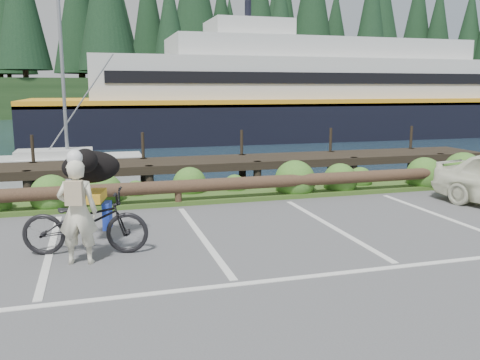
% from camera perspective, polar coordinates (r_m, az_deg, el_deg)
% --- Properties ---
extents(ground, '(72.00, 72.00, 0.00)m').
position_cam_1_polar(ground, '(7.53, -1.19, -10.58)').
color(ground, '#4D4D4F').
extents(harbor_backdrop, '(170.00, 160.00, 30.00)m').
position_cam_1_polar(harbor_backdrop, '(85.39, -14.73, 8.13)').
color(harbor_backdrop, '#172A38').
rests_on(harbor_backdrop, ground).
extents(vegetation_strip, '(34.00, 1.60, 0.10)m').
position_cam_1_polar(vegetation_strip, '(12.51, -7.44, -1.95)').
color(vegetation_strip, '#3D5B21').
rests_on(vegetation_strip, ground).
extents(log_rail, '(32.00, 0.30, 0.60)m').
position_cam_1_polar(log_rail, '(11.85, -6.92, -2.88)').
color(log_rail, '#443021').
rests_on(log_rail, ground).
extents(bicycle, '(2.12, 1.09, 1.06)m').
position_cam_1_polar(bicycle, '(8.66, -16.97, -4.56)').
color(bicycle, black).
rests_on(bicycle, ground).
extents(cyclist, '(0.66, 0.50, 1.64)m').
position_cam_1_polar(cyclist, '(8.14, -17.77, -3.44)').
color(cyclist, beige).
rests_on(cyclist, ground).
extents(dog, '(0.66, 1.04, 0.56)m').
position_cam_1_polar(dog, '(9.12, -16.38, 1.41)').
color(dog, black).
rests_on(dog, bicycle).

